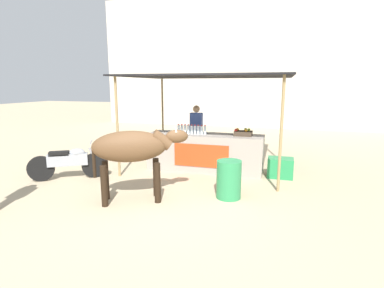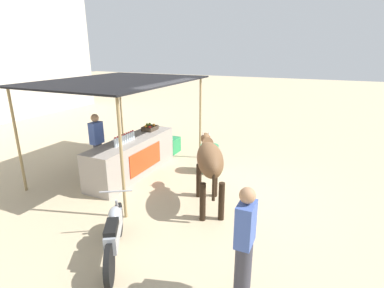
# 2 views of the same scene
# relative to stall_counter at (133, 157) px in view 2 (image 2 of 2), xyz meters

# --- Properties ---
(ground_plane) EXTENTS (60.00, 60.00, 0.00)m
(ground_plane) POSITION_rel_stall_counter_xyz_m (0.00, -2.20, -0.48)
(ground_plane) COLOR tan
(stall_counter) EXTENTS (3.00, 0.82, 0.96)m
(stall_counter) POSITION_rel_stall_counter_xyz_m (0.00, 0.00, 0.00)
(stall_counter) COLOR #9E9389
(stall_counter) RESTS_ON ground
(stall_awning) EXTENTS (4.20, 3.20, 2.46)m
(stall_awning) POSITION_rel_stall_counter_xyz_m (0.00, 0.30, 1.89)
(stall_awning) COLOR black
(stall_awning) RESTS_ON ground
(water_bottle_row) EXTENTS (0.79, 0.07, 0.25)m
(water_bottle_row) POSITION_rel_stall_counter_xyz_m (-0.35, -0.05, 0.59)
(water_bottle_row) COLOR silver
(water_bottle_row) RESTS_ON stall_counter
(fruit_crate) EXTENTS (0.44, 0.32, 0.18)m
(fruit_crate) POSITION_rel_stall_counter_xyz_m (0.98, 0.05, 0.55)
(fruit_crate) COLOR #3F3326
(fruit_crate) RESTS_ON stall_counter
(vendor_behind_counter) EXTENTS (0.34, 0.22, 1.65)m
(vendor_behind_counter) POSITION_rel_stall_counter_xyz_m (-0.45, 0.75, 0.37)
(vendor_behind_counter) COLOR #383842
(vendor_behind_counter) RESTS_ON ground
(cooler_box) EXTENTS (0.60, 0.44, 0.48)m
(cooler_box) POSITION_rel_stall_counter_xyz_m (1.92, -0.10, -0.24)
(cooler_box) COLOR #268C4C
(cooler_box) RESTS_ON ground
(water_barrel) EXTENTS (0.49, 0.49, 0.76)m
(water_barrel) POSITION_rel_stall_counter_xyz_m (0.95, -1.81, -0.10)
(water_barrel) COLOR #2D8C51
(water_barrel) RESTS_ON ground
(cow) EXTENTS (1.78, 1.17, 1.44)m
(cow) POSITION_rel_stall_counter_xyz_m (-0.78, -2.47, 0.55)
(cow) COLOR brown
(cow) RESTS_ON ground
(motorcycle_parked) EXTENTS (1.58, 1.03, 0.90)m
(motorcycle_parked) POSITION_rel_stall_counter_xyz_m (-2.91, -1.69, -0.05)
(motorcycle_parked) COLOR black
(motorcycle_parked) RESTS_ON ground
(passerby_on_street) EXTENTS (0.34, 0.22, 1.65)m
(passerby_on_street) POSITION_rel_stall_counter_xyz_m (-2.96, -3.79, 0.37)
(passerby_on_street) COLOR #383842
(passerby_on_street) RESTS_ON ground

